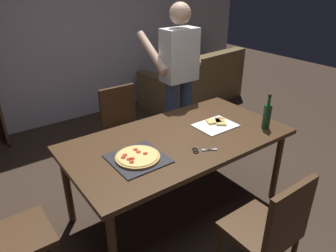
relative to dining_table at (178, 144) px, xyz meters
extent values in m
plane|color=#38281E|center=(0.00, 0.00, -0.69)|extent=(12.00, 12.00, 0.00)
cube|color=#BCB7C6|center=(0.00, 2.60, 0.71)|extent=(6.40, 0.10, 2.80)
cube|color=#4C331E|center=(0.00, 0.00, 0.04)|extent=(1.89, 1.00, 0.04)
cylinder|color=#4C331E|center=(-0.86, -0.42, -0.33)|extent=(0.06, 0.06, 0.71)
cylinder|color=#4C331E|center=(0.86, -0.42, -0.33)|extent=(0.06, 0.06, 0.71)
cylinder|color=#4C331E|center=(-0.86, 0.42, -0.33)|extent=(0.06, 0.06, 0.71)
cylinder|color=#4C331E|center=(0.86, 0.42, -0.33)|extent=(0.06, 0.06, 0.71)
cube|color=#472D19|center=(0.00, -0.90, -0.26)|extent=(0.42, 0.42, 0.04)
cube|color=#472D19|center=(0.00, -1.09, -0.01)|extent=(0.42, 0.04, 0.45)
cylinder|color=#472D19|center=(0.18, -0.72, -0.48)|extent=(0.04, 0.04, 0.41)
cylinder|color=#472D19|center=(-0.18, -0.72, -0.48)|extent=(0.04, 0.04, 0.41)
cube|color=#472D19|center=(0.00, 0.90, -0.26)|extent=(0.42, 0.42, 0.04)
cube|color=#472D19|center=(0.00, 1.09, -0.01)|extent=(0.42, 0.04, 0.45)
cylinder|color=#472D19|center=(-0.18, 0.72, -0.48)|extent=(0.04, 0.04, 0.41)
cylinder|color=#472D19|center=(0.18, 0.72, -0.48)|extent=(0.04, 0.04, 0.41)
cylinder|color=#472D19|center=(-0.18, 1.08, -0.48)|extent=(0.04, 0.04, 0.41)
cylinder|color=#472D19|center=(0.18, 1.08, -0.48)|extent=(0.04, 0.04, 0.41)
cube|color=#472D19|center=(-1.34, 0.00, -0.26)|extent=(0.42, 0.42, 0.04)
cylinder|color=#472D19|center=(-1.16, 0.18, -0.48)|extent=(0.04, 0.04, 0.41)
cube|color=brown|center=(1.90, 2.05, -0.49)|extent=(1.79, 1.04, 0.40)
cube|color=brown|center=(1.94, 1.73, -0.06)|extent=(1.71, 0.39, 0.45)
cube|color=brown|center=(2.66, 2.14, -0.19)|extent=(0.26, 0.86, 0.20)
cube|color=brown|center=(1.14, 1.96, -0.19)|extent=(0.26, 0.86, 0.20)
cylinder|color=#38476B|center=(0.69, 0.75, -0.21)|extent=(0.14, 0.14, 0.95)
cylinder|color=#38476B|center=(0.49, 0.75, -0.21)|extent=(0.14, 0.14, 0.95)
cube|color=white|center=(0.59, 0.75, 0.54)|extent=(0.38, 0.22, 0.55)
sphere|color=#E0B293|center=(0.59, 0.75, 0.95)|extent=(0.22, 0.22, 0.22)
cylinder|color=#E0B293|center=(0.82, 0.93, 0.57)|extent=(0.09, 0.50, 0.39)
cylinder|color=#E0B293|center=(0.36, 0.93, 0.57)|extent=(0.09, 0.50, 0.39)
cube|color=#2D2D33|center=(-0.46, -0.09, 0.07)|extent=(0.40, 0.40, 0.01)
cylinder|color=tan|center=(-0.46, -0.09, 0.08)|extent=(0.34, 0.34, 0.02)
cylinder|color=#EACC6B|center=(-0.46, -0.09, 0.10)|extent=(0.30, 0.30, 0.01)
cylinder|color=#B22819|center=(-0.56, -0.06, 0.10)|extent=(0.04, 0.04, 0.00)
cylinder|color=#B22819|center=(-0.43, -0.01, 0.10)|extent=(0.04, 0.04, 0.00)
cylinder|color=#B22819|center=(-0.51, -0.11, 0.10)|extent=(0.04, 0.04, 0.00)
cylinder|color=#B22819|center=(-0.40, -0.11, 0.10)|extent=(0.04, 0.04, 0.00)
cylinder|color=#B22819|center=(-0.54, -0.10, 0.10)|extent=(0.04, 0.04, 0.00)
cylinder|color=#B22819|center=(-0.43, -0.06, 0.10)|extent=(0.04, 0.04, 0.00)
cylinder|color=#B22819|center=(-0.53, -0.04, 0.10)|extent=(0.04, 0.04, 0.00)
cylinder|color=#B22819|center=(-0.54, -0.15, 0.10)|extent=(0.04, 0.04, 0.00)
cube|color=white|center=(0.41, -0.02, 0.07)|extent=(0.36, 0.28, 0.01)
cube|color=#EACC6B|center=(0.48, -0.01, 0.08)|extent=(0.16, 0.17, 0.02)
cube|color=tan|center=(0.52, 0.04, 0.09)|extent=(0.09, 0.07, 0.02)
cube|color=#EACC6B|center=(0.44, 0.03, 0.08)|extent=(0.16, 0.14, 0.02)
cube|color=tan|center=(0.50, 0.00, 0.09)|extent=(0.06, 0.09, 0.02)
cylinder|color=#194723|center=(0.74, -0.31, 0.17)|extent=(0.07, 0.07, 0.22)
cylinder|color=#194723|center=(0.74, -0.31, 0.32)|extent=(0.03, 0.03, 0.08)
cylinder|color=black|center=(0.74, -0.31, 0.37)|extent=(0.03, 0.03, 0.02)
cube|color=silver|center=(0.06, -0.31, 0.07)|extent=(0.11, 0.06, 0.01)
cube|color=silver|center=(0.06, -0.31, 0.07)|extent=(0.10, 0.08, 0.01)
torus|color=black|center=(-0.02, -0.24, 0.07)|extent=(0.06, 0.06, 0.01)
torus|color=black|center=(-0.04, -0.27, 0.07)|extent=(0.06, 0.06, 0.01)
camera|label=1|loc=(-1.45, -1.83, 1.31)|focal=33.57mm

